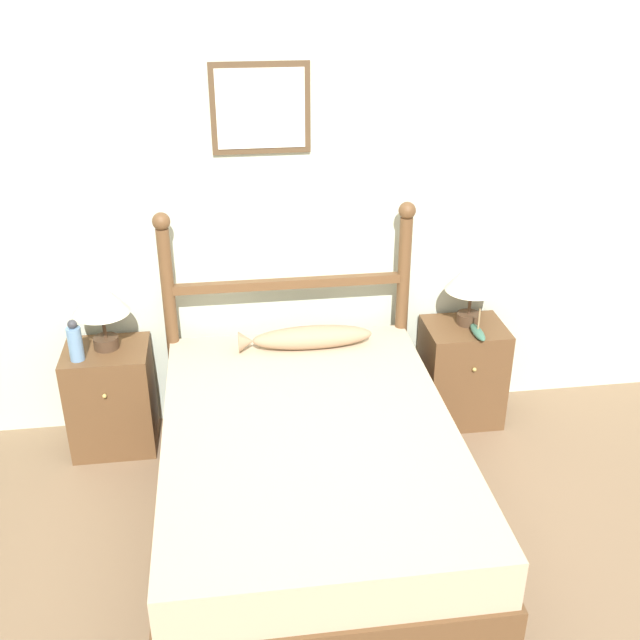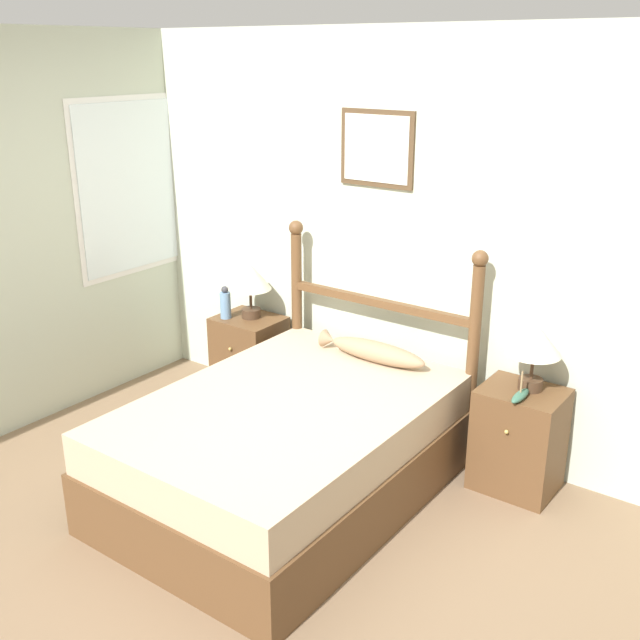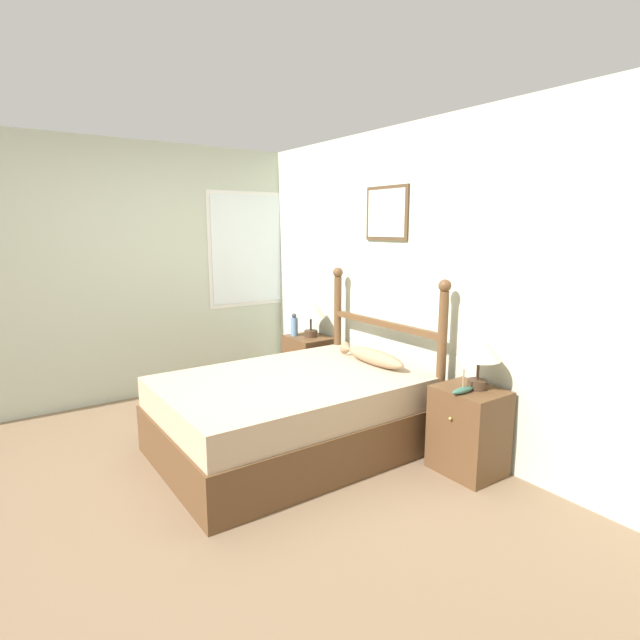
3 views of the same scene
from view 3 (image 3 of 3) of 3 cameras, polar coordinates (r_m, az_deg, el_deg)
name	(u,v)px [view 3 (image 3 of 3)]	position (r m, az deg, el deg)	size (l,w,h in m)	color
ground_plane	(225,480)	(3.69, -10.86, -17.52)	(16.00, 16.00, 0.00)	#7A6047
wall_back	(409,281)	(4.27, 10.18, 4.43)	(6.40, 0.08, 2.55)	beige
wall_left	(133,272)	(5.31, -20.56, 5.12)	(0.08, 6.40, 2.55)	beige
bed	(291,414)	(3.95, -3.34, -10.70)	(1.39, 1.96, 0.59)	brown
headboard	(383,342)	(4.36, 7.23, -2.48)	(1.41, 0.10, 1.35)	brown
nightstand_left	(309,366)	(5.19, -1.29, -5.24)	(0.46, 0.40, 0.62)	brown
nightstand_right	(468,430)	(3.76, 16.60, -12.01)	(0.46, 0.40, 0.62)	brown
table_lamp_left	(311,309)	(5.06, -1.06, 1.26)	(0.30, 0.30, 0.40)	#422D1E
table_lamp_right	(479,349)	(3.60, 17.74, -3.16)	(0.30, 0.30, 0.40)	#422D1E
bottle	(294,326)	(5.15, -2.97, -0.64)	(0.08, 0.08, 0.23)	#668CB2
model_boat	(463,390)	(3.54, 16.01, -7.69)	(0.06, 0.20, 0.17)	#386651
fish_pillow	(373,357)	(4.20, 6.05, -4.20)	(0.74, 0.15, 0.13)	#997A5B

